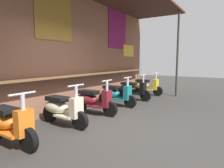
{
  "coord_description": "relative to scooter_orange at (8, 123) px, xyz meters",
  "views": [
    {
      "loc": [
        -3.63,
        -2.27,
        1.48
      ],
      "look_at": [
        1.56,
        1.08,
        0.73
      ],
      "focal_mm": 31.45,
      "sensor_mm": 36.0,
      "label": 1
    }
  ],
  "objects": [
    {
      "name": "scooter_cream",
      "position": [
        1.24,
        -0.0,
        0.0
      ],
      "size": [
        0.46,
        1.4,
        0.97
      ],
      "rotation": [
        0.0,
        0.0,
        -1.6
      ],
      "color": "beige",
      "rests_on": "ground_plane"
    },
    {
      "name": "ground_plane",
      "position": [
        1.81,
        -1.08,
        -0.39
      ],
      "size": [
        30.16,
        30.16,
        0.0
      ],
      "primitive_type": "plane",
      "color": "#383533"
    },
    {
      "name": "scooter_yellow",
      "position": [
        6.02,
        -0.0,
        0.0
      ],
      "size": [
        0.46,
        1.4,
        0.97
      ],
      "rotation": [
        0.0,
        0.0,
        -1.58
      ],
      "color": "gold",
      "rests_on": "ground_plane"
    },
    {
      "name": "scooter_orange",
      "position": [
        0.0,
        0.0,
        0.0
      ],
      "size": [
        0.46,
        1.4,
        0.97
      ],
      "rotation": [
        0.0,
        0.0,
        -1.58
      ],
      "color": "orange",
      "rests_on": "ground_plane"
    },
    {
      "name": "scooter_maroon",
      "position": [
        2.37,
        -0.0,
        0.0
      ],
      "size": [
        0.46,
        1.4,
        0.97
      ],
      "rotation": [
        0.0,
        0.0,
        -1.53
      ],
      "color": "maroon",
      "rests_on": "ground_plane"
    },
    {
      "name": "market_stall_facade",
      "position": [
        1.82,
        0.79,
        1.61
      ],
      "size": [
        10.77,
        2.41,
        3.62
      ],
      "color": "#8C5B44",
      "rests_on": "ground_plane"
    },
    {
      "name": "scooter_teal",
      "position": [
        3.54,
        -0.0,
        0.0
      ],
      "size": [
        0.46,
        1.4,
        0.97
      ],
      "rotation": [
        0.0,
        0.0,
        -1.6
      ],
      "color": "#197075",
      "rests_on": "ground_plane"
    },
    {
      "name": "scooter_black",
      "position": [
        4.74,
        -0.0,
        0.0
      ],
      "size": [
        0.46,
        1.4,
        0.97
      ],
      "rotation": [
        0.0,
        0.0,
        -1.6
      ],
      "color": "black",
      "rests_on": "ground_plane"
    }
  ]
}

